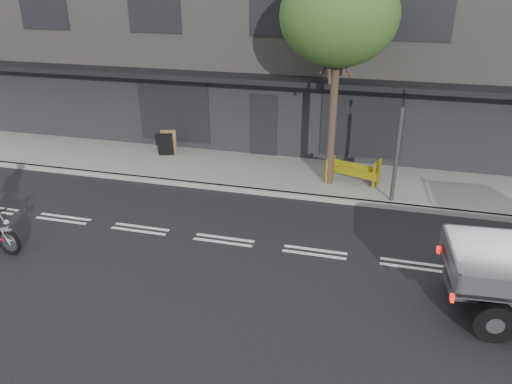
% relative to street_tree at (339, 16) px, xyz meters
% --- Properties ---
extents(ground, '(80.00, 80.00, 0.00)m').
position_rel_street_tree_xyz_m(ground, '(-2.20, -4.20, -5.28)').
color(ground, black).
rests_on(ground, ground).
extents(sidewalk, '(32.00, 3.20, 0.15)m').
position_rel_street_tree_xyz_m(sidewalk, '(-2.20, 0.50, -5.20)').
color(sidewalk, gray).
rests_on(sidewalk, ground).
extents(kerb, '(32.00, 0.20, 0.15)m').
position_rel_street_tree_xyz_m(kerb, '(-2.20, -1.10, -5.20)').
color(kerb, gray).
rests_on(kerb, ground).
extents(building_main, '(26.00, 10.00, 8.00)m').
position_rel_street_tree_xyz_m(building_main, '(-2.20, 7.10, -1.28)').
color(building_main, slate).
rests_on(building_main, ground).
extents(street_tree, '(3.40, 3.40, 6.74)m').
position_rel_street_tree_xyz_m(street_tree, '(0.00, 0.00, 0.00)').
color(street_tree, '#382B21').
rests_on(street_tree, ground).
extents(traffic_light_pole, '(0.12, 0.12, 3.50)m').
position_rel_street_tree_xyz_m(traffic_light_pole, '(2.00, -0.85, -3.63)').
color(traffic_light_pole, '#2D2D30').
rests_on(traffic_light_pole, ground).
extents(construction_barrier, '(1.70, 1.12, 0.88)m').
position_rel_street_tree_xyz_m(construction_barrier, '(0.76, -0.09, -4.68)').
color(construction_barrier, '#FFED0D').
rests_on(construction_barrier, sidewalk).
extents(sandwich_board, '(0.65, 0.53, 0.90)m').
position_rel_street_tree_xyz_m(sandwich_board, '(-6.15, 1.00, -4.68)').
color(sandwich_board, black).
rests_on(sandwich_board, sidewalk).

